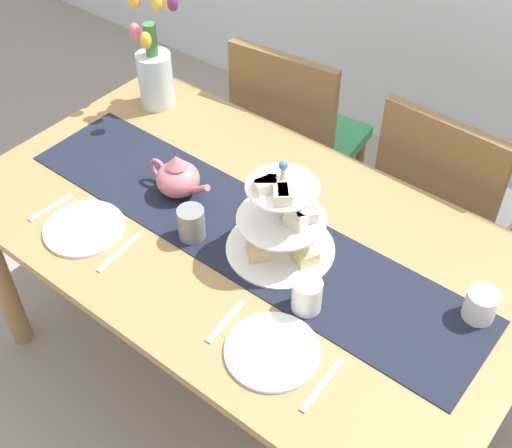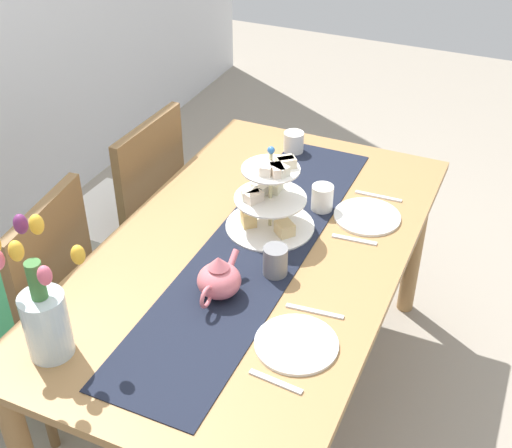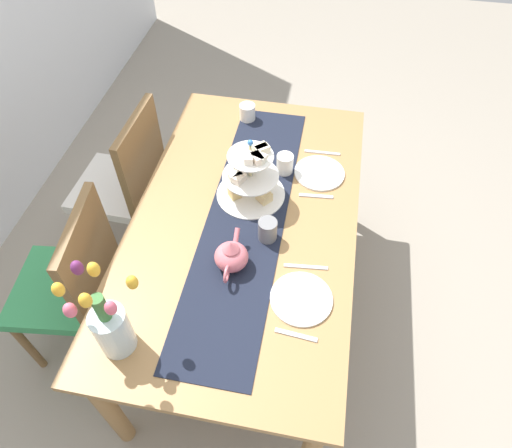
{
  "view_description": "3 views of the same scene",
  "coord_description": "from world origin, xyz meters",
  "px_view_note": "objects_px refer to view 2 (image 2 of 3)",
  "views": [
    {
      "loc": [
        0.87,
        -1.03,
        2.04
      ],
      "look_at": [
        0.04,
        0.01,
        0.76
      ],
      "focal_mm": 46.55,
      "sensor_mm": 36.0,
      "label": 1
    },
    {
      "loc": [
        -1.61,
        -0.72,
        2.05
      ],
      "look_at": [
        -0.01,
        -0.01,
        0.83
      ],
      "focal_mm": 47.87,
      "sensor_mm": 36.0,
      "label": 2
    },
    {
      "loc": [
        -1.22,
        -0.28,
        2.18
      ],
      "look_at": [
        -0.07,
        -0.06,
        0.77
      ],
      "focal_mm": 31.93,
      "sensor_mm": 36.0,
      "label": 3
    }
  ],
  "objects_px": {
    "chair_right": "(131,208)",
    "fork_left": "(276,382)",
    "teapot": "(219,279)",
    "tiered_cake_stand": "(270,200)",
    "mug_white_text": "(322,198)",
    "cream_jug": "(294,142)",
    "dinner_plate_left": "(296,344)",
    "dinner_plate_right": "(367,216)",
    "dining_table": "(254,272)",
    "knife_right": "(378,196)",
    "mug_grey": "(275,261)",
    "tulip_vase": "(43,312)",
    "chair_left": "(31,301)",
    "fork_right": "(354,240)",
    "knife_left": "(315,311)"
  },
  "relations": [
    {
      "from": "fork_left",
      "to": "tulip_vase",
      "type": "bearing_deg",
      "value": 103.51
    },
    {
      "from": "fork_left",
      "to": "knife_right",
      "type": "bearing_deg",
      "value": 0.0
    },
    {
      "from": "dining_table",
      "to": "knife_left",
      "type": "bearing_deg",
      "value": -126.12
    },
    {
      "from": "dining_table",
      "to": "cream_jug",
      "type": "height_order",
      "value": "cream_jug"
    },
    {
      "from": "fork_left",
      "to": "mug_white_text",
      "type": "bearing_deg",
      "value": 11.31
    },
    {
      "from": "fork_left",
      "to": "dinner_plate_right",
      "type": "relative_size",
      "value": 0.65
    },
    {
      "from": "dining_table",
      "to": "teapot",
      "type": "xyz_separation_m",
      "value": [
        -0.25,
        0.0,
        0.16
      ]
    },
    {
      "from": "tiered_cake_stand",
      "to": "dinner_plate_right",
      "type": "xyz_separation_m",
      "value": [
        0.19,
        -0.28,
        -0.1
      ]
    },
    {
      "from": "dinner_plate_right",
      "to": "mug_grey",
      "type": "distance_m",
      "value": 0.45
    },
    {
      "from": "tiered_cake_stand",
      "to": "fork_right",
      "type": "distance_m",
      "value": 0.31
    },
    {
      "from": "cream_jug",
      "to": "knife_right",
      "type": "relative_size",
      "value": 0.5
    },
    {
      "from": "mug_grey",
      "to": "cream_jug",
      "type": "bearing_deg",
      "value": 17.34
    },
    {
      "from": "mug_grey",
      "to": "mug_white_text",
      "type": "height_order",
      "value": "mug_grey"
    },
    {
      "from": "knife_right",
      "to": "mug_grey",
      "type": "bearing_deg",
      "value": 163.0
    },
    {
      "from": "knife_right",
      "to": "mug_grey",
      "type": "distance_m",
      "value": 0.59
    },
    {
      "from": "tiered_cake_stand",
      "to": "mug_white_text",
      "type": "relative_size",
      "value": 3.2
    },
    {
      "from": "chair_right",
      "to": "cream_jug",
      "type": "xyz_separation_m",
      "value": [
        0.34,
        -0.57,
        0.26
      ]
    },
    {
      "from": "tulip_vase",
      "to": "mug_grey",
      "type": "distance_m",
      "value": 0.69
    },
    {
      "from": "chair_right",
      "to": "tulip_vase",
      "type": "xyz_separation_m",
      "value": [
        -0.95,
        -0.39,
        0.36
      ]
    },
    {
      "from": "dinner_plate_right",
      "to": "fork_right",
      "type": "xyz_separation_m",
      "value": [
        -0.14,
        0.0,
        -0.0
      ]
    },
    {
      "from": "mug_grey",
      "to": "knife_right",
      "type": "bearing_deg",
      "value": -17.0
    },
    {
      "from": "chair_left",
      "to": "fork_right",
      "type": "height_order",
      "value": "chair_left"
    },
    {
      "from": "dining_table",
      "to": "knife_right",
      "type": "relative_size",
      "value": 9.68
    },
    {
      "from": "knife_left",
      "to": "mug_white_text",
      "type": "relative_size",
      "value": 1.79
    },
    {
      "from": "dining_table",
      "to": "tulip_vase",
      "type": "distance_m",
      "value": 0.75
    },
    {
      "from": "cream_jug",
      "to": "knife_left",
      "type": "xyz_separation_m",
      "value": [
        -0.86,
        -0.4,
        -0.04
      ]
    },
    {
      "from": "dining_table",
      "to": "knife_right",
      "type": "height_order",
      "value": "knife_right"
    },
    {
      "from": "cream_jug",
      "to": "teapot",
      "type": "bearing_deg",
      "value": -172.39
    },
    {
      "from": "teapot",
      "to": "chair_left",
      "type": "bearing_deg",
      "value": 95.29
    },
    {
      "from": "chair_right",
      "to": "chair_left",
      "type": "bearing_deg",
      "value": 179.96
    },
    {
      "from": "knife_right",
      "to": "chair_left",
      "type": "bearing_deg",
      "value": 128.54
    },
    {
      "from": "knife_right",
      "to": "mug_white_text",
      "type": "distance_m",
      "value": 0.23
    },
    {
      "from": "chair_right",
      "to": "cream_jug",
      "type": "bearing_deg",
      "value": -59.51
    },
    {
      "from": "dinner_plate_left",
      "to": "mug_white_text",
      "type": "height_order",
      "value": "mug_white_text"
    },
    {
      "from": "teapot",
      "to": "mug_grey",
      "type": "xyz_separation_m",
      "value": [
        0.16,
        -0.11,
        -0.01
      ]
    },
    {
      "from": "dining_table",
      "to": "dinner_plate_left",
      "type": "distance_m",
      "value": 0.46
    },
    {
      "from": "teapot",
      "to": "fork_left",
      "type": "distance_m",
      "value": 0.38
    },
    {
      "from": "teapot",
      "to": "cream_jug",
      "type": "xyz_separation_m",
      "value": [
        0.9,
        0.12,
        -0.02
      ]
    },
    {
      "from": "teapot",
      "to": "fork_right",
      "type": "distance_m",
      "value": 0.51
    },
    {
      "from": "dining_table",
      "to": "tiered_cake_stand",
      "type": "distance_m",
      "value": 0.25
    },
    {
      "from": "dinner_plate_left",
      "to": "fork_right",
      "type": "bearing_deg",
      "value": 0.0
    },
    {
      "from": "knife_left",
      "to": "mug_grey",
      "type": "bearing_deg",
      "value": 56.37
    },
    {
      "from": "teapot",
      "to": "fork_right",
      "type": "bearing_deg",
      "value": -33.64
    },
    {
      "from": "dinner_plate_left",
      "to": "dinner_plate_right",
      "type": "relative_size",
      "value": 1.0
    },
    {
      "from": "knife_left",
      "to": "knife_right",
      "type": "relative_size",
      "value": 1.0
    },
    {
      "from": "cream_jug",
      "to": "chair_right",
      "type": "bearing_deg",
      "value": 120.49
    },
    {
      "from": "cream_jug",
      "to": "dinner_plate_right",
      "type": "bearing_deg",
      "value": -129.62
    },
    {
      "from": "tiered_cake_stand",
      "to": "dinner_plate_left",
      "type": "relative_size",
      "value": 1.32
    },
    {
      "from": "tiered_cake_stand",
      "to": "cream_jug",
      "type": "relative_size",
      "value": 3.58
    },
    {
      "from": "chair_right",
      "to": "fork_left",
      "type": "distance_m",
      "value": 1.29
    }
  ]
}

